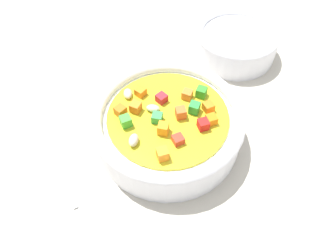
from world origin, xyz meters
TOP-DOWN VIEW (x-y plane):
  - ground_plane at (0.00, 0.00)cm, footprint 140.00×140.00cm
  - soup_bowl_main at (0.01, -0.00)cm, footprint 19.94×19.94cm
  - spoon at (14.80, -4.98)cm, footprint 17.02×19.88cm
  - side_bowl_small at (-21.25, 3.21)cm, footprint 13.80×13.80cm

SIDE VIEW (x-z plane):
  - ground_plane at x=0.00cm, z-range -2.00..0.00cm
  - spoon at x=14.80cm, z-range -0.06..0.86cm
  - side_bowl_small at x=-21.25cm, z-range 0.09..5.02cm
  - soup_bowl_main at x=0.01cm, z-range -0.13..6.32cm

